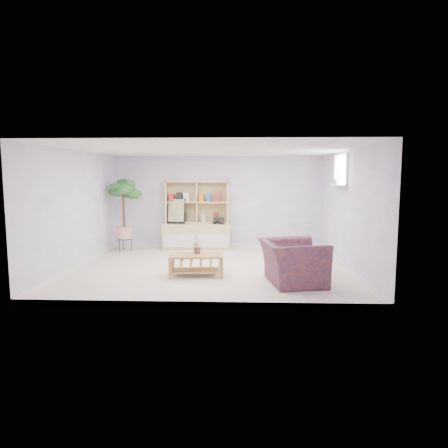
{
  "coord_description": "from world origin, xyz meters",
  "views": [
    {
      "loc": [
        0.57,
        -8.01,
        1.88
      ],
      "look_at": [
        0.25,
        0.45,
        0.86
      ],
      "focal_mm": 32.0,
      "sensor_mm": 36.0,
      "label": 1
    }
  ],
  "objects_px": {
    "coffee_table": "(196,265)",
    "floor_tree": "(124,215)",
    "armchair": "(293,259)",
    "storage_unit": "(197,215)"
  },
  "relations": [
    {
      "from": "coffee_table",
      "to": "floor_tree",
      "type": "height_order",
      "value": "floor_tree"
    },
    {
      "from": "storage_unit",
      "to": "floor_tree",
      "type": "distance_m",
      "value": 1.84
    },
    {
      "from": "storage_unit",
      "to": "floor_tree",
      "type": "xyz_separation_m",
      "value": [
        -1.77,
        -0.47,
        0.03
      ]
    },
    {
      "from": "storage_unit",
      "to": "armchair",
      "type": "xyz_separation_m",
      "value": [
        2.04,
        -3.32,
        -0.45
      ]
    },
    {
      "from": "coffee_table",
      "to": "floor_tree",
      "type": "distance_m",
      "value": 3.23
    },
    {
      "from": "storage_unit",
      "to": "floor_tree",
      "type": "relative_size",
      "value": 0.97
    },
    {
      "from": "coffee_table",
      "to": "armchair",
      "type": "distance_m",
      "value": 1.82
    },
    {
      "from": "coffee_table",
      "to": "armchair",
      "type": "xyz_separation_m",
      "value": [
        1.75,
        -0.46,
        0.23
      ]
    },
    {
      "from": "storage_unit",
      "to": "coffee_table",
      "type": "relative_size",
      "value": 1.75
    },
    {
      "from": "storage_unit",
      "to": "armchair",
      "type": "relative_size",
      "value": 1.51
    }
  ]
}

